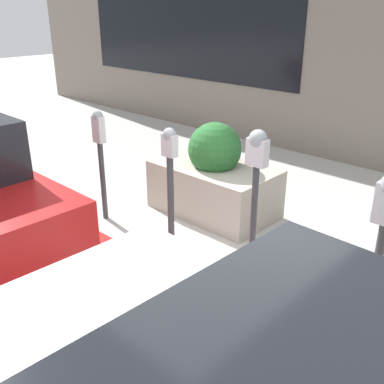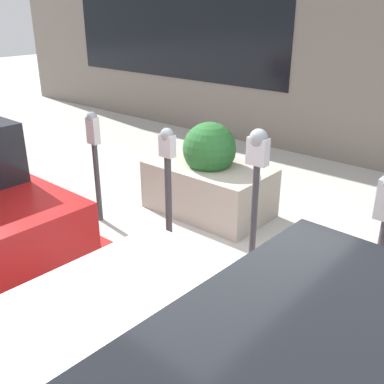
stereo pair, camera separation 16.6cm
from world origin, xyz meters
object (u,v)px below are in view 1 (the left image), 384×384
Objects in this scene: parking_meter_second at (256,177)px; parking_meter_fourth at (100,149)px; planter_box at (214,180)px; parking_meter_middle at (170,173)px; parking_meter_nearest at (384,229)px.

parking_meter_fourth is (2.25, 0.02, -0.22)m from parking_meter_second.
parking_meter_fourth is 0.89× the size of planter_box.
parking_meter_middle reaches higher than parking_meter_fourth.
parking_meter_second is 2.26m from parking_meter_fourth.
planter_box is at bearing -129.36° from parking_meter_fourth.
parking_meter_second reaches higher than planter_box.
parking_meter_fourth is at bearing 0.58° from parking_meter_second.
parking_meter_nearest reaches higher than planter_box.
parking_meter_nearest is 2.75m from planter_box.
parking_meter_second is (1.12, 0.02, 0.12)m from parking_meter_nearest.
parking_meter_second reaches higher than parking_meter_nearest.
parking_meter_nearest is at bearing -178.75° from parking_meter_second.
parking_meter_middle is 1.20m from planter_box.
parking_meter_second is 1.00× the size of planter_box.
parking_meter_nearest is 1.05× the size of parking_meter_fourth.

